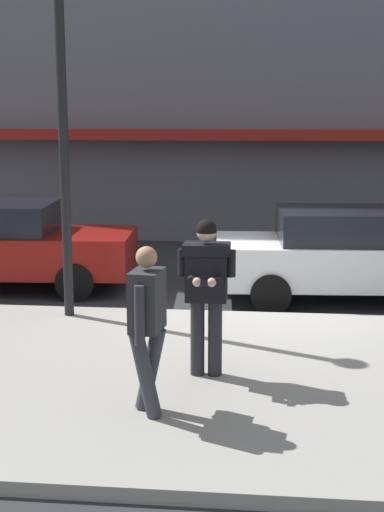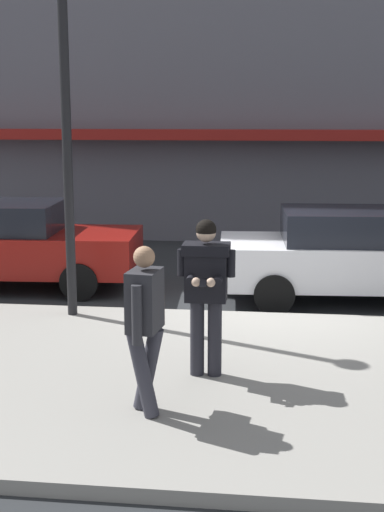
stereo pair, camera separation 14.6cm
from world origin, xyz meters
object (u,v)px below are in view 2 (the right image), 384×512
object	(u,v)px
parked_sedan_mid	(354,255)
pedestrian_with_bag	(146,319)
man_texting_on_phone	(206,281)
parked_sedan_near	(10,244)
street_lamp_post	(66,109)

from	to	relation	value
parked_sedan_mid	pedestrian_with_bag	xyz separation A→B (m)	(-2.54, -5.17, 0.32)
parked_sedan_mid	man_texting_on_phone	size ratio (longest dim) A/B	2.55
man_texting_on_phone	pedestrian_with_bag	distance (m)	1.20
parked_sedan_mid	man_texting_on_phone	world-z (taller)	man_texting_on_phone
parked_sedan_near	parked_sedan_mid	distance (m)	6.04
street_lamp_post	parked_sedan_mid	bearing A→B (deg)	22.85
parked_sedan_mid	street_lamp_post	size ratio (longest dim) A/B	0.94
parked_sedan_mid	street_lamp_post	xyz separation A→B (m)	(-4.28, -1.80, 2.35)
parked_sedan_near	street_lamp_post	bearing A→B (deg)	-50.01
parked_sedan_near	parked_sedan_mid	size ratio (longest dim) A/B	1.00
pedestrian_with_bag	parked_sedan_mid	bearing A→B (deg)	63.86
parked_sedan_near	pedestrian_with_bag	world-z (taller)	pedestrian_with_bag
street_lamp_post	man_texting_on_phone	bearing A→B (deg)	-45.60
pedestrian_with_bag	parked_sedan_near	bearing A→B (deg)	122.67
parked_sedan_near	street_lamp_post	size ratio (longest dim) A/B	0.94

